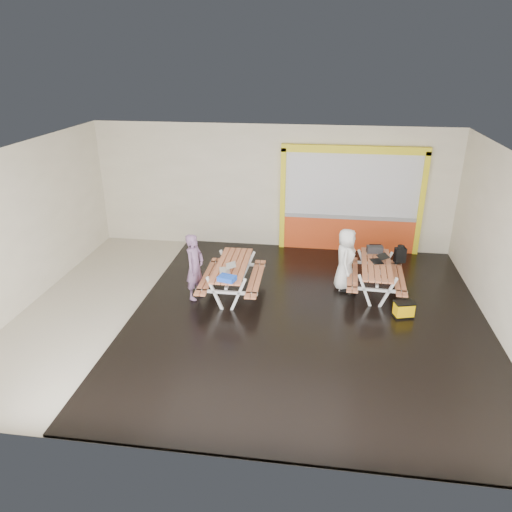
# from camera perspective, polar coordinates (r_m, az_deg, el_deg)

# --- Properties ---
(room) EXTENTS (10.02, 8.02, 3.52)m
(room) POSITION_cam_1_polar(r_m,az_deg,el_deg) (9.69, -0.74, 2.00)
(room) COLOR beige
(room) RESTS_ON ground
(deck) EXTENTS (7.50, 7.98, 0.05)m
(deck) POSITION_cam_1_polar(r_m,az_deg,el_deg) (10.35, 6.22, -7.31)
(deck) COLOR black
(deck) RESTS_ON room
(kiosk) EXTENTS (3.88, 0.16, 3.00)m
(kiosk) POSITION_cam_1_polar(r_m,az_deg,el_deg) (13.44, 11.23, 6.28)
(kiosk) COLOR #D6461A
(kiosk) RESTS_ON room
(picnic_table_left) EXTENTS (1.39, 2.01, 0.80)m
(picnic_table_left) POSITION_cam_1_polar(r_m,az_deg,el_deg) (10.97, -2.86, -1.88)
(picnic_table_left) COLOR #C3744E
(picnic_table_left) RESTS_ON deck
(picnic_table_right) EXTENTS (1.38, 1.97, 0.77)m
(picnic_table_right) POSITION_cam_1_polar(r_m,az_deg,el_deg) (11.41, 14.12, -1.70)
(picnic_table_right) COLOR #C3744E
(picnic_table_right) RESTS_ON deck
(person_left) EXTENTS (0.51, 0.64, 1.53)m
(person_left) POSITION_cam_1_polar(r_m,az_deg,el_deg) (10.76, -7.33, -1.28)
(person_left) COLOR slate
(person_left) RESTS_ON deck
(person_right) EXTENTS (0.54, 0.77, 1.49)m
(person_right) POSITION_cam_1_polar(r_m,az_deg,el_deg) (11.32, 10.67, -0.39)
(person_right) COLOR white
(person_right) RESTS_ON deck
(laptop_left) EXTENTS (0.43, 0.40, 0.15)m
(laptop_left) POSITION_cam_1_polar(r_m,az_deg,el_deg) (10.58, -3.50, -1.48)
(laptop_left) COLOR silver
(laptop_left) RESTS_ON picnic_table_left
(laptop_right) EXTENTS (0.44, 0.41, 0.16)m
(laptop_right) POSITION_cam_1_polar(r_m,az_deg,el_deg) (11.44, 14.48, -0.41)
(laptop_right) COLOR black
(laptop_right) RESTS_ON picnic_table_right
(blue_pouch) EXTENTS (0.41, 0.34, 0.10)m
(blue_pouch) POSITION_cam_1_polar(r_m,az_deg,el_deg) (10.12, -3.49, -2.68)
(blue_pouch) COLOR blue
(blue_pouch) RESTS_ON picnic_table_left
(toolbox) EXTENTS (0.40, 0.24, 0.22)m
(toolbox) POSITION_cam_1_polar(r_m,az_deg,el_deg) (11.91, 14.01, 0.79)
(toolbox) COLOR black
(toolbox) RESTS_ON picnic_table_right
(backpack) EXTENTS (0.29, 0.23, 0.43)m
(backpack) POSITION_cam_1_polar(r_m,az_deg,el_deg) (12.19, 16.85, 0.22)
(backpack) COLOR black
(backpack) RESTS_ON picnic_table_right
(dark_case) EXTENTS (0.43, 0.35, 0.15)m
(dark_case) POSITION_cam_1_polar(r_m,az_deg,el_deg) (11.56, 10.84, -3.60)
(dark_case) COLOR black
(dark_case) RESTS_ON deck
(fluke_bag) EXTENTS (0.47, 0.37, 0.35)m
(fluke_bag) POSITION_cam_1_polar(r_m,az_deg,el_deg) (10.66, 17.24, -6.14)
(fluke_bag) COLOR black
(fluke_bag) RESTS_ON deck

